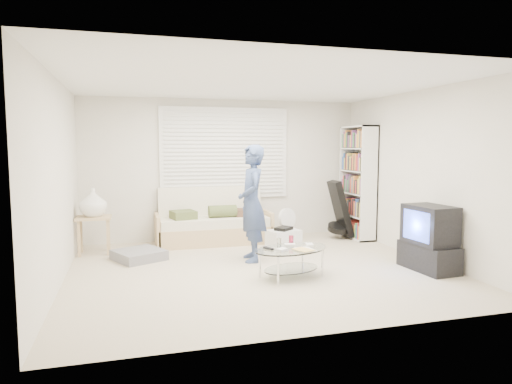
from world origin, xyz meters
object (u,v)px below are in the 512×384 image
object	(u,v)px
futon_sofa	(213,225)
coffee_table	(291,254)
bookshelf	(358,182)
tv_unit	(429,239)

from	to	relation	value
futon_sofa	coffee_table	xyz separation A→B (m)	(0.58, -2.35, -0.01)
bookshelf	coffee_table	xyz separation A→B (m)	(-2.03, -2.07, -0.71)
tv_unit	coffee_table	world-z (taller)	tv_unit
futon_sofa	bookshelf	size ratio (longest dim) A/B	0.96
coffee_table	tv_unit	bearing A→B (deg)	-5.67
coffee_table	bookshelf	bearing A→B (deg)	45.58
coffee_table	futon_sofa	bearing A→B (deg)	103.96
bookshelf	tv_unit	distance (m)	2.33
bookshelf	tv_unit	xyz separation A→B (m)	(-0.12, -2.26, -0.59)
tv_unit	coffee_table	bearing A→B (deg)	174.33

